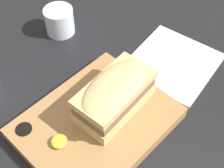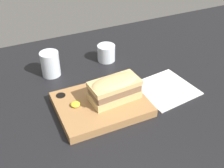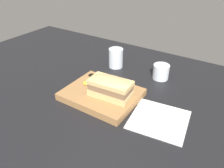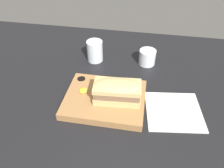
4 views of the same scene
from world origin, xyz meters
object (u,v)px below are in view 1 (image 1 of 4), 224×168
(serving_board, at_px, (96,123))
(napkin, at_px, (173,62))
(wine_glass, at_px, (60,21))
(sandwich, at_px, (115,94))

(serving_board, distance_m, napkin, 0.24)
(serving_board, height_order, wine_glass, wine_glass)
(wine_glass, bearing_deg, napkin, -68.45)
(serving_board, distance_m, sandwich, 0.07)
(wine_glass, relative_size, napkin, 0.34)
(serving_board, xyz_separation_m, sandwich, (0.05, -0.01, 0.05))
(sandwich, xyz_separation_m, napkin, (0.20, 0.00, -0.07))
(serving_board, bearing_deg, napkin, -1.15)
(napkin, bearing_deg, wine_glass, 111.55)
(napkin, bearing_deg, serving_board, 178.85)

